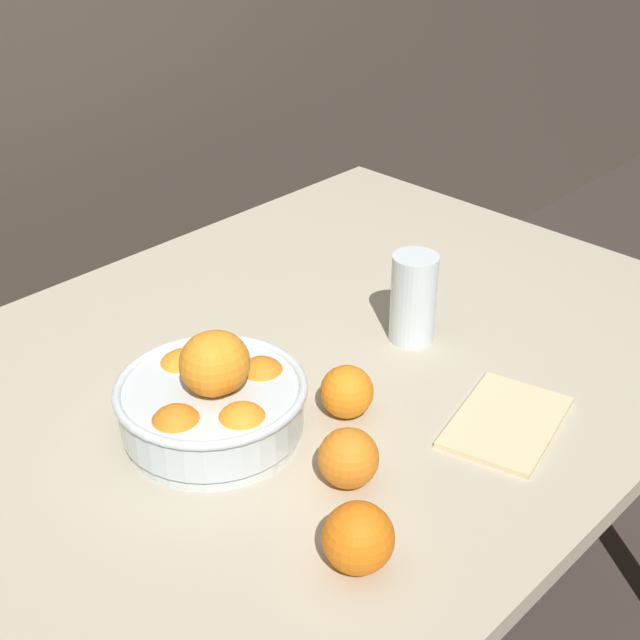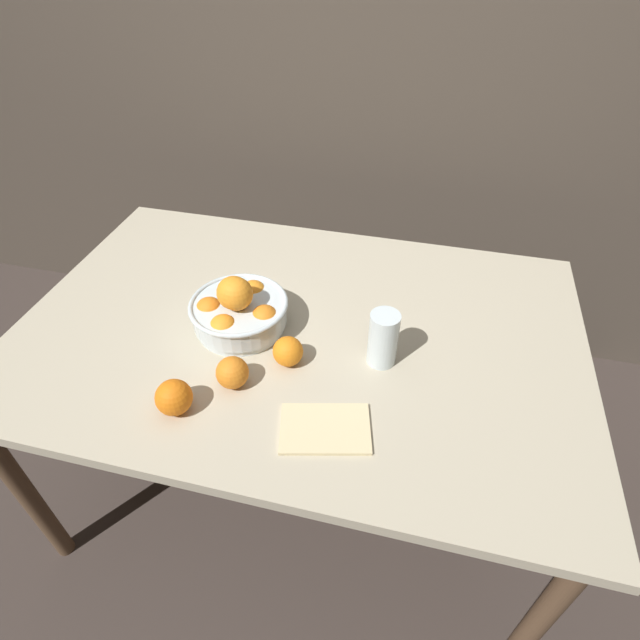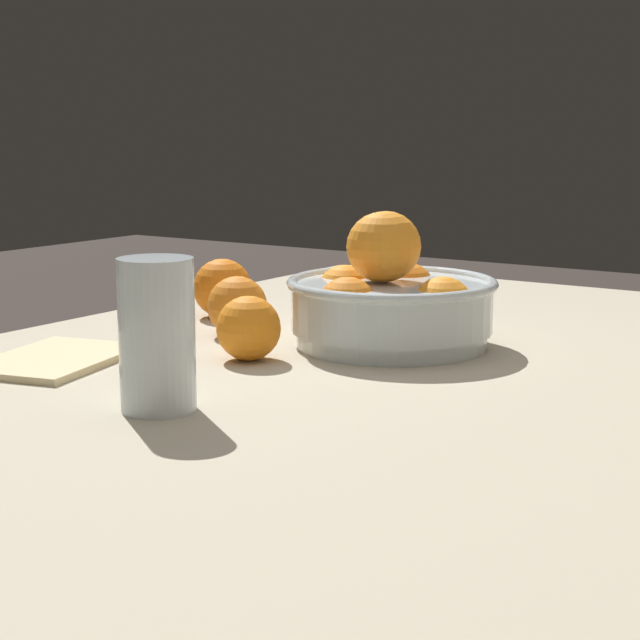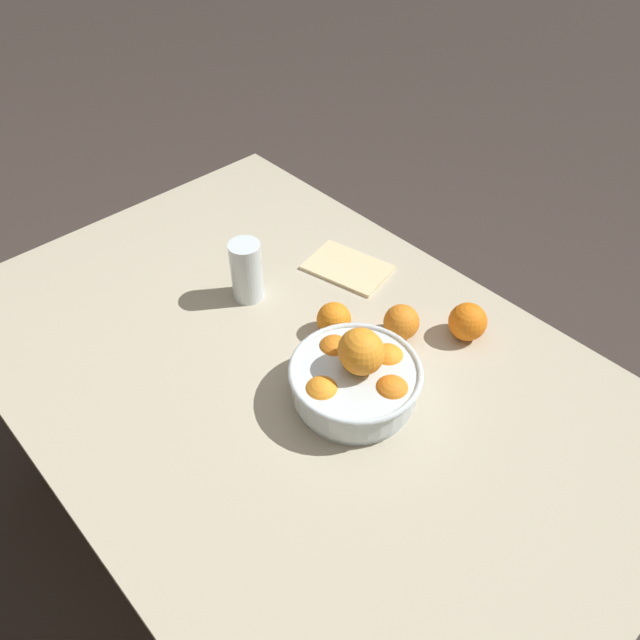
{
  "view_description": "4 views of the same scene",
  "coord_description": "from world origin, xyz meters",
  "px_view_note": "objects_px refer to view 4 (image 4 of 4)",
  "views": [
    {
      "loc": [
        -0.72,
        -0.78,
        1.45
      ],
      "look_at": [
        0.08,
        -0.01,
        0.79
      ],
      "focal_mm": 50.0,
      "sensor_mm": 36.0,
      "label": 1
    },
    {
      "loc": [
        0.28,
        -0.92,
        1.59
      ],
      "look_at": [
        0.06,
        -0.02,
        0.77
      ],
      "focal_mm": 28.0,
      "sensor_mm": 36.0,
      "label": 2
    },
    {
      "loc": [
        0.94,
        0.59,
        0.98
      ],
      "look_at": [
        0.03,
        -0.02,
        0.78
      ],
      "focal_mm": 60.0,
      "sensor_mm": 36.0,
      "label": 3
    },
    {
      "loc": [
        -0.66,
        0.53,
        1.65
      ],
      "look_at": [
        0.01,
        -0.09,
        0.78
      ],
      "focal_mm": 35.0,
      "sensor_mm": 36.0,
      "label": 4
    }
  ],
  "objects_px": {
    "fruit_bowl": "(357,376)",
    "juice_glass": "(247,273)",
    "orange_loose_near_bowl": "(401,322)",
    "orange_loose_aside": "(334,319)",
    "orange_loose_front": "(468,322)"
  },
  "relations": [
    {
      "from": "fruit_bowl",
      "to": "orange_loose_aside",
      "type": "xyz_separation_m",
      "value": [
        0.16,
        -0.09,
        -0.02
      ]
    },
    {
      "from": "orange_loose_near_bowl",
      "to": "orange_loose_aside",
      "type": "distance_m",
      "value": 0.14
    },
    {
      "from": "orange_loose_aside",
      "to": "juice_glass",
      "type": "bearing_deg",
      "value": 15.5
    },
    {
      "from": "juice_glass",
      "to": "orange_loose_front",
      "type": "height_order",
      "value": "juice_glass"
    },
    {
      "from": "fruit_bowl",
      "to": "orange_loose_near_bowl",
      "type": "bearing_deg",
      "value": -74.12
    },
    {
      "from": "fruit_bowl",
      "to": "juice_glass",
      "type": "relative_size",
      "value": 1.76
    },
    {
      "from": "orange_loose_front",
      "to": "orange_loose_aside",
      "type": "bearing_deg",
      "value": 44.87
    },
    {
      "from": "fruit_bowl",
      "to": "orange_loose_aside",
      "type": "distance_m",
      "value": 0.18
    },
    {
      "from": "orange_loose_front",
      "to": "orange_loose_aside",
      "type": "xyz_separation_m",
      "value": [
        0.2,
        0.2,
        -0.0
      ]
    },
    {
      "from": "orange_loose_aside",
      "to": "orange_loose_front",
      "type": "bearing_deg",
      "value": -135.13
    },
    {
      "from": "fruit_bowl",
      "to": "juice_glass",
      "type": "xyz_separation_m",
      "value": [
        0.37,
        -0.03,
        0.01
      ]
    },
    {
      "from": "orange_loose_near_bowl",
      "to": "orange_loose_aside",
      "type": "relative_size",
      "value": 1.03
    },
    {
      "from": "fruit_bowl",
      "to": "juice_glass",
      "type": "bearing_deg",
      "value": -4.86
    },
    {
      "from": "fruit_bowl",
      "to": "orange_loose_front",
      "type": "bearing_deg",
      "value": -98.11
    },
    {
      "from": "juice_glass",
      "to": "orange_loose_front",
      "type": "distance_m",
      "value": 0.48
    }
  ]
}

